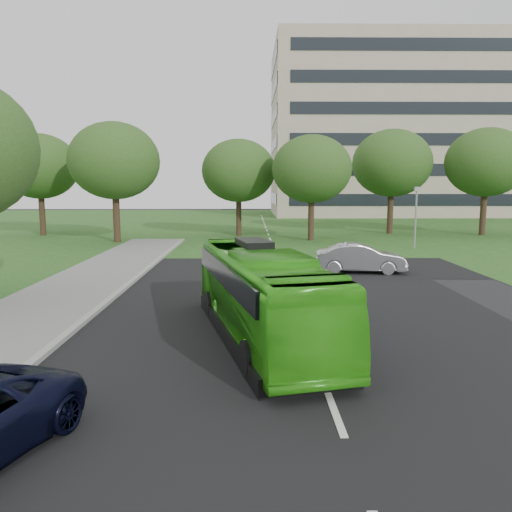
# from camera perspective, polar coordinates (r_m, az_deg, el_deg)

# --- Properties ---
(ground) EXTENTS (160.00, 160.00, 0.00)m
(ground) POSITION_cam_1_polar(r_m,az_deg,el_deg) (16.00, 5.39, -8.13)
(ground) COLOR black
(ground) RESTS_ON ground
(street_surfaces) EXTENTS (120.00, 120.00, 0.15)m
(street_surfaces) POSITION_cam_1_polar(r_m,az_deg,el_deg) (38.30, 1.25, 1.45)
(street_surfaces) COLOR black
(street_surfaces) RESTS_ON ground
(office_building) EXTENTS (40.10, 20.10, 25.00)m
(office_building) POSITION_cam_1_polar(r_m,az_deg,el_deg) (81.16, 16.72, 13.45)
(office_building) COLOR tan
(office_building) RESTS_ON ground
(tree_park_a) EXTENTS (7.01, 7.01, 9.31)m
(tree_park_a) POSITION_cam_1_polar(r_m,az_deg,el_deg) (40.76, -15.89, 10.41)
(tree_park_a) COLOR black
(tree_park_a) RESTS_ON ground
(tree_park_b) EXTENTS (6.45, 6.45, 8.46)m
(tree_park_b) POSITION_cam_1_polar(r_m,az_deg,el_deg) (44.23, -2.01, 9.70)
(tree_park_b) COLOR black
(tree_park_b) RESTS_ON ground
(tree_park_c) EXTENTS (6.37, 6.37, 8.46)m
(tree_park_c) POSITION_cam_1_polar(r_m,az_deg,el_deg) (40.68, 6.40, 9.84)
(tree_park_c) COLOR black
(tree_park_c) RESTS_ON ground
(tree_park_d) EXTENTS (7.20, 7.20, 9.52)m
(tree_park_d) POSITION_cam_1_polar(r_m,az_deg,el_deg) (47.87, 15.28, 10.19)
(tree_park_d) COLOR black
(tree_park_d) RESTS_ON ground
(tree_park_e) EXTENTS (7.13, 7.13, 9.50)m
(tree_park_e) POSITION_cam_1_polar(r_m,az_deg,el_deg) (49.35, 24.83, 9.67)
(tree_park_e) COLOR black
(tree_park_e) RESTS_ON ground
(tree_park_f) EXTENTS (6.72, 6.72, 8.97)m
(tree_park_f) POSITION_cam_1_polar(r_m,az_deg,el_deg) (48.47, -23.52, 9.37)
(tree_park_f) COLOR black
(tree_park_f) RESTS_ON ground
(bus) EXTENTS (4.35, 9.66, 2.62)m
(bus) POSITION_cam_1_polar(r_m,az_deg,el_deg) (14.56, 0.66, -4.40)
(bus) COLOR green
(bus) RESTS_ON ground
(sedan) EXTENTS (4.68, 2.04, 1.50)m
(sedan) POSITION_cam_1_polar(r_m,az_deg,el_deg) (26.16, 11.84, -0.24)
(sedan) COLOR #B8B7BD
(sedan) RESTS_ON ground
(camera_pole) EXTENTS (0.44, 0.41, 4.35)m
(camera_pole) POSITION_cam_1_polar(r_m,az_deg,el_deg) (36.90, 17.83, 5.14)
(camera_pole) COLOR gray
(camera_pole) RESTS_ON ground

